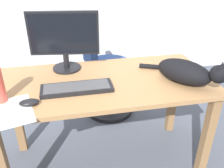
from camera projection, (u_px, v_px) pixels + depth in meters
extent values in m
plane|color=#474C56|center=(105.00, 161.00, 1.99)|extent=(8.00, 8.00, 0.00)
cube|color=#9E7247|center=(104.00, 82.00, 1.64)|extent=(1.44, 0.68, 0.03)
cube|color=olive|center=(206.00, 140.00, 1.69)|extent=(0.06, 0.06, 0.71)
cube|color=olive|center=(16.00, 115.00, 1.95)|extent=(0.06, 0.06, 0.71)
cube|color=olive|center=(173.00, 97.00, 2.18)|extent=(0.06, 0.06, 0.71)
cylinder|color=black|center=(110.00, 108.00, 2.62)|extent=(0.48, 0.48, 0.04)
cylinder|color=black|center=(109.00, 90.00, 2.51)|extent=(0.06, 0.06, 0.48)
cylinder|color=navy|center=(109.00, 66.00, 2.38)|extent=(0.44, 0.44, 0.06)
cube|color=navy|center=(89.00, 45.00, 2.22)|extent=(0.10, 0.36, 0.40)
cylinder|color=black|center=(67.00, 68.00, 1.79)|extent=(0.20, 0.20, 0.01)
cylinder|color=black|center=(66.00, 61.00, 1.76)|extent=(0.04, 0.04, 0.10)
cube|color=black|center=(64.00, 33.00, 1.66)|extent=(0.48, 0.09, 0.30)
cube|color=black|center=(63.00, 34.00, 1.65)|extent=(0.45, 0.07, 0.27)
cube|color=black|center=(77.00, 88.00, 1.52)|extent=(0.44, 0.15, 0.02)
cube|color=#444447|center=(77.00, 86.00, 1.51)|extent=(0.40, 0.12, 0.00)
ellipsoid|color=black|center=(184.00, 72.00, 1.58)|extent=(0.36, 0.39, 0.15)
sphere|color=black|center=(219.00, 74.00, 1.44)|extent=(0.11, 0.11, 0.11)
cone|color=black|center=(223.00, 65.00, 1.43)|extent=(0.04, 0.04, 0.04)
cone|color=black|center=(219.00, 68.00, 1.39)|extent=(0.04, 0.04, 0.04)
cylinder|color=black|center=(152.00, 67.00, 1.78)|extent=(0.18, 0.10, 0.03)
ellipsoid|color=black|center=(29.00, 102.00, 1.37)|extent=(0.11, 0.06, 0.04)
cube|color=white|center=(12.00, 111.00, 1.32)|extent=(0.27, 0.34, 0.00)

